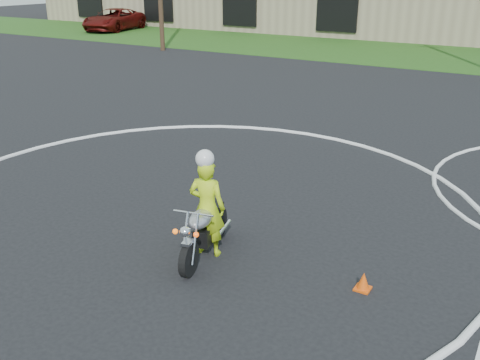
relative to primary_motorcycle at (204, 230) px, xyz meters
The scene contains 6 objects.
ground 2.04m from the primary_motorcycle, 137.52° to the right, with size 120.00×120.00×0.00m, color black.
grass_strip 25.71m from the primary_motorcycle, 93.25° to the left, with size 120.00×10.00×0.02m, color #1E4714.
course_markings 3.14m from the primary_motorcycle, 76.69° to the left, with size 19.05×19.05×0.12m.
primary_motorcycle is the anchor object (origin of this frame).
rider_primary_grp 0.45m from the primary_motorcycle, 94.70° to the left, with size 0.71×0.55×1.93m.
pickup_grp 37.94m from the primary_motorcycle, 135.27° to the left, with size 3.95×6.57×1.71m.
Camera 1 is at (6.16, -5.38, 4.67)m, focal length 40.00 mm.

